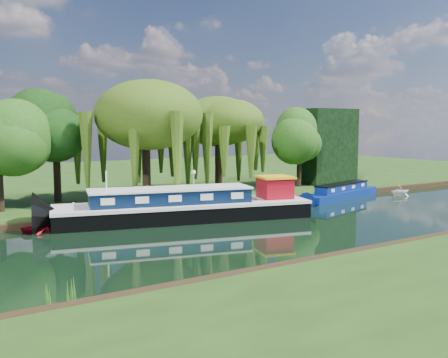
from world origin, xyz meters
TOP-DOWN VIEW (x-y plane):
  - ground at (0.00, 0.00)m, footprint 120.00×120.00m
  - far_bank at (0.00, 34.00)m, footprint 120.00×52.00m
  - dutch_barge at (-2.81, 5.52)m, footprint 18.49×8.33m
  - narrowboat at (14.21, 7.16)m, footprint 10.58×4.46m
  - red_dinghy at (-12.02, 6.98)m, footprint 3.43×2.62m
  - white_cruiser at (20.23, 5.46)m, footprint 2.44×2.18m
  - willow_left at (-2.54, 13.16)m, footprint 7.97×7.97m
  - willow_right at (5.52, 14.69)m, footprint 6.68×6.68m
  - tree_far_mid at (-9.19, 15.93)m, footprint 5.10×5.10m
  - tree_far_right at (14.37, 13.38)m, footprint 4.22×4.22m
  - conifer_hedge at (19.00, 14.00)m, footprint 6.00×3.00m
  - lamppost at (0.50, 10.50)m, footprint 0.36×0.36m
  - mooring_posts at (-0.50, 8.40)m, footprint 19.16×0.16m
  - reeds_near at (6.87, -7.57)m, footprint 33.70×1.50m

SIDE VIEW (x-z plane):
  - ground at x=0.00m, z-range 0.00..0.00m
  - red_dinghy at x=-12.02m, z-range -0.33..0.33m
  - white_cruiser at x=20.23m, z-range -0.58..0.58m
  - far_bank at x=0.00m, z-range 0.00..0.45m
  - narrowboat at x=14.21m, z-range -0.22..1.31m
  - reeds_near at x=6.87m, z-range 0.00..1.10m
  - dutch_barge at x=-2.81m, z-range -0.96..2.85m
  - mooring_posts at x=-0.50m, z-range 0.45..1.45m
  - lamppost at x=0.50m, z-range 1.14..3.70m
  - conifer_hedge at x=19.00m, z-range 0.45..8.45m
  - tree_far_right at x=14.37m, z-range 1.76..8.67m
  - tree_far_mid at x=-9.19m, z-range 2.03..10.38m
  - willow_right at x=5.52m, z-range 2.32..10.46m
  - willow_left at x=-2.54m, z-range 2.61..12.16m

